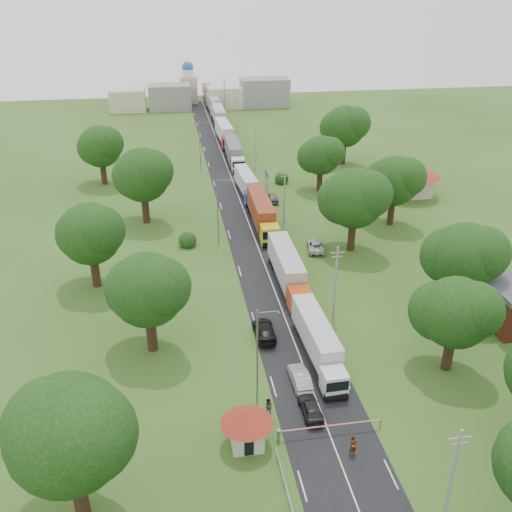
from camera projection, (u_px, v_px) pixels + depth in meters
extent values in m
plane|color=#36531B|center=(275.00, 291.00, 71.08)|extent=(260.00, 260.00, 0.00)
cube|color=black|center=(251.00, 228.00, 88.77)|extent=(8.00, 200.00, 0.04)
cylinder|color=slate|center=(278.00, 436.00, 48.07)|extent=(0.20, 0.20, 1.10)
cube|color=slate|center=(278.00, 431.00, 47.85)|extent=(0.35, 0.35, 0.25)
cylinder|color=red|center=(330.00, 426.00, 48.52)|extent=(9.00, 0.12, 0.12)
cylinder|color=slate|center=(380.00, 424.00, 49.38)|extent=(0.10, 0.10, 1.00)
cube|color=beige|center=(247.00, 433.00, 47.40)|extent=(2.60, 2.60, 2.40)
cone|color=maroon|center=(247.00, 418.00, 46.65)|extent=(4.40, 4.40, 1.10)
cube|color=black|center=(262.00, 430.00, 47.50)|extent=(0.02, 1.20, 0.90)
cube|color=black|center=(249.00, 447.00, 46.33)|extent=(0.80, 0.02, 1.90)
cylinder|color=slate|center=(268.00, 185.00, 100.83)|extent=(0.12, 0.12, 4.00)
cylinder|color=slate|center=(265.00, 181.00, 102.96)|extent=(0.12, 0.12, 4.00)
cube|color=navy|center=(267.00, 174.00, 101.18)|extent=(0.06, 3.00, 1.00)
cube|color=silver|center=(267.00, 174.00, 101.18)|extent=(0.07, 3.10, 0.06)
cylinder|color=gray|center=(451.00, 480.00, 38.91)|extent=(0.24, 0.24, 9.00)
cube|color=gray|center=(460.00, 438.00, 37.22)|extent=(1.60, 0.10, 0.10)
cube|color=gray|center=(459.00, 444.00, 37.44)|extent=(1.20, 0.10, 0.10)
cylinder|color=gray|center=(335.00, 283.00, 63.67)|extent=(0.24, 0.24, 9.00)
cube|color=gray|center=(338.00, 253.00, 61.99)|extent=(1.60, 0.10, 0.10)
cube|color=gray|center=(337.00, 257.00, 62.21)|extent=(1.20, 0.10, 0.10)
cylinder|color=gray|center=(284.00, 197.00, 88.44)|extent=(0.24, 0.24, 9.00)
cube|color=gray|center=(285.00, 173.00, 86.76)|extent=(1.60, 0.10, 0.10)
cube|color=gray|center=(285.00, 176.00, 86.98)|extent=(1.20, 0.10, 0.10)
cylinder|color=gray|center=(256.00, 148.00, 113.21)|extent=(0.24, 0.24, 9.00)
cube|color=gray|center=(256.00, 129.00, 111.52)|extent=(1.60, 0.10, 0.10)
cube|color=gray|center=(256.00, 132.00, 111.75)|extent=(1.20, 0.10, 0.10)
cylinder|color=gray|center=(237.00, 117.00, 137.98)|extent=(0.24, 0.24, 9.00)
cube|color=gray|center=(237.00, 101.00, 136.29)|extent=(1.60, 0.10, 0.10)
cube|color=gray|center=(237.00, 103.00, 136.51)|extent=(1.20, 0.10, 0.10)
cylinder|color=gray|center=(225.00, 95.00, 162.75)|extent=(0.24, 0.24, 9.00)
cube|color=gray|center=(224.00, 81.00, 161.06)|extent=(1.60, 0.10, 0.10)
cube|color=gray|center=(224.00, 83.00, 161.28)|extent=(1.20, 0.10, 0.10)
cylinder|color=slate|center=(257.00, 358.00, 50.38)|extent=(0.16, 0.16, 10.00)
cube|color=slate|center=(268.00, 312.00, 48.42)|extent=(1.80, 0.10, 0.10)
cube|color=slate|center=(277.00, 313.00, 48.60)|extent=(0.50, 0.22, 0.15)
cylinder|color=slate|center=(218.00, 212.00, 81.34)|extent=(0.16, 0.16, 10.00)
cube|color=slate|center=(223.00, 180.00, 79.38)|extent=(1.80, 0.10, 0.10)
cube|color=slate|center=(229.00, 181.00, 79.56)|extent=(0.50, 0.22, 0.15)
cylinder|color=slate|center=(200.00, 147.00, 112.30)|extent=(0.16, 0.16, 10.00)
cube|color=slate|center=(203.00, 123.00, 110.34)|extent=(1.80, 0.10, 0.10)
cube|color=slate|center=(208.00, 123.00, 110.52)|extent=(0.50, 0.22, 0.15)
cylinder|color=#382616|center=(448.00, 353.00, 56.30)|extent=(1.04, 1.04, 3.85)
sphere|color=black|center=(456.00, 312.00, 54.23)|extent=(7.00, 7.00, 7.00)
sphere|color=black|center=(475.00, 310.00, 53.19)|extent=(5.50, 5.50, 5.50)
sphere|color=black|center=(439.00, 311.00, 55.41)|extent=(6.00, 6.00, 6.00)
cylinder|color=#382616|center=(458.00, 296.00, 65.93)|extent=(1.08, 1.08, 4.20)
sphere|color=black|center=(465.00, 256.00, 63.66)|extent=(7.70, 7.70, 7.70)
sphere|color=black|center=(483.00, 253.00, 62.51)|extent=(6.05, 6.05, 6.05)
sphere|color=black|center=(449.00, 256.00, 64.96)|extent=(6.60, 6.60, 6.60)
cylinder|color=#382616|center=(352.00, 235.00, 80.77)|extent=(1.12, 1.12, 4.55)
sphere|color=black|center=(355.00, 198.00, 78.30)|extent=(8.40, 8.40, 8.40)
sphere|color=black|center=(369.00, 195.00, 77.05)|extent=(6.60, 6.60, 6.60)
sphere|color=black|center=(343.00, 199.00, 79.72)|extent=(7.20, 7.20, 7.20)
cylinder|color=#382616|center=(391.00, 212.00, 89.22)|extent=(1.08, 1.08, 4.20)
sphere|color=black|center=(395.00, 181.00, 86.94)|extent=(7.70, 7.70, 7.70)
sphere|color=black|center=(407.00, 177.00, 85.80)|extent=(6.05, 6.05, 6.05)
sphere|color=black|center=(384.00, 182.00, 88.24)|extent=(6.60, 6.60, 6.60)
cylinder|color=#382616|center=(320.00, 180.00, 103.33)|extent=(1.04, 1.04, 3.85)
sphere|color=black|center=(321.00, 155.00, 101.25)|extent=(7.00, 7.00, 7.00)
sphere|color=black|center=(330.00, 152.00, 100.22)|extent=(5.50, 5.50, 5.50)
sphere|color=black|center=(314.00, 156.00, 102.44)|extent=(6.00, 6.00, 6.00)
cylinder|color=#382616|center=(343.00, 153.00, 117.73)|extent=(1.12, 1.12, 4.55)
sphere|color=black|center=(345.00, 126.00, 115.26)|extent=(8.40, 8.40, 8.40)
sphere|color=black|center=(354.00, 123.00, 114.01)|extent=(6.60, 6.60, 6.60)
sphere|color=black|center=(337.00, 128.00, 116.68)|extent=(7.20, 7.20, 7.20)
cylinder|color=#382616|center=(80.00, 493.00, 40.67)|extent=(1.12, 1.12, 4.55)
sphere|color=black|center=(68.00, 434.00, 38.19)|extent=(8.40, 8.40, 8.40)
sphere|color=black|center=(88.00, 434.00, 36.95)|extent=(6.60, 6.60, 6.60)
sphere|color=black|center=(54.00, 427.00, 39.61)|extent=(7.20, 7.20, 7.20)
cylinder|color=#382616|center=(151.00, 333.00, 59.15)|extent=(1.08, 1.08, 4.20)
sphere|color=black|center=(147.00, 290.00, 56.88)|extent=(7.70, 7.70, 7.70)
sphere|color=black|center=(161.00, 287.00, 55.73)|extent=(6.05, 6.05, 6.05)
sphere|color=black|center=(137.00, 289.00, 58.18)|extent=(6.60, 6.60, 6.60)
cylinder|color=#382616|center=(95.00, 271.00, 71.42)|extent=(1.08, 1.08, 4.20)
sphere|color=black|center=(90.00, 234.00, 69.14)|extent=(7.70, 7.70, 7.70)
sphere|color=black|center=(100.00, 230.00, 68.00)|extent=(6.05, 6.05, 6.05)
sphere|color=black|center=(83.00, 234.00, 70.45)|extent=(6.60, 6.60, 6.60)
cylinder|color=#382616|center=(146.00, 209.00, 89.89)|extent=(1.12, 1.12, 4.55)
sphere|color=black|center=(142.00, 175.00, 87.42)|extent=(8.40, 8.40, 8.40)
sphere|color=black|center=(152.00, 171.00, 86.17)|extent=(6.60, 6.60, 6.60)
sphere|color=black|center=(135.00, 176.00, 88.84)|extent=(7.20, 7.20, 7.20)
cylinder|color=#382616|center=(104.00, 173.00, 106.52)|extent=(1.08, 1.08, 4.20)
sphere|color=black|center=(100.00, 146.00, 104.24)|extent=(7.70, 7.70, 7.70)
sphere|color=black|center=(107.00, 143.00, 103.10)|extent=(6.05, 6.05, 6.05)
sphere|color=black|center=(95.00, 148.00, 105.54)|extent=(6.60, 6.60, 6.60)
cube|color=beige|center=(409.00, 185.00, 101.02)|extent=(7.00, 5.00, 4.00)
cone|color=maroon|center=(411.00, 169.00, 99.73)|extent=(10.08, 10.08, 1.80)
cube|color=gray|center=(170.00, 97.00, 165.40)|extent=(12.00, 8.00, 7.00)
cube|color=beige|center=(224.00, 97.00, 167.91)|extent=(10.00, 8.00, 6.00)
cube|color=gray|center=(265.00, 92.00, 169.18)|extent=(14.00, 8.00, 8.00)
cube|color=beige|center=(128.00, 100.00, 163.90)|extent=(10.00, 8.00, 6.00)
cube|color=beige|center=(189.00, 90.00, 173.11)|extent=(5.00, 5.00, 8.00)
cylinder|color=silver|center=(188.00, 73.00, 170.89)|extent=(3.20, 3.20, 2.00)
sphere|color=#2659B2|center=(188.00, 67.00, 170.18)|extent=(3.40, 3.40, 3.40)
cube|color=silver|center=(334.00, 382.00, 53.03)|extent=(2.33, 2.33, 2.34)
cube|color=black|center=(338.00, 387.00, 51.88)|extent=(2.16, 0.09, 1.03)
cube|color=slate|center=(337.00, 397.00, 52.50)|extent=(2.07, 0.32, 0.33)
cube|color=slate|center=(316.00, 347.00, 59.17)|extent=(2.52, 10.85, 0.28)
cube|color=silver|center=(316.00, 332.00, 58.67)|extent=(2.71, 11.14, 2.81)
cylinder|color=black|center=(336.00, 396.00, 52.72)|extent=(2.20, 0.94, 0.94)
cylinder|color=black|center=(331.00, 384.00, 54.22)|extent=(2.20, 0.94, 0.94)
cylinder|color=black|center=(308.00, 332.00, 62.18)|extent=(2.20, 0.94, 0.94)
cylinder|color=black|center=(305.00, 325.00, 63.43)|extent=(2.20, 0.94, 0.94)
cube|color=#C13E16|center=(299.00, 299.00, 66.28)|extent=(2.50, 2.50, 2.59)
cube|color=black|center=(302.00, 302.00, 65.01)|extent=(2.38, 0.03, 1.14)
cube|color=slate|center=(301.00, 312.00, 65.69)|extent=(2.28, 0.26, 0.36)
cube|color=slate|center=(286.00, 276.00, 73.06)|extent=(2.45, 11.92, 0.31)
cube|color=#B6B6B6|center=(286.00, 262.00, 72.51)|extent=(2.66, 12.23, 3.11)
cylinder|color=black|center=(301.00, 311.00, 65.94)|extent=(2.43, 1.04, 1.04)
cylinder|color=black|center=(297.00, 303.00, 67.59)|extent=(2.43, 1.04, 1.04)
cylinder|color=black|center=(281.00, 265.00, 76.38)|extent=(2.43, 1.04, 1.04)
cylinder|color=black|center=(278.00, 260.00, 77.75)|extent=(2.43, 1.04, 1.04)
cube|color=gold|center=(270.00, 234.00, 82.58)|extent=(2.61, 2.61, 2.68)
cube|color=black|center=(271.00, 236.00, 81.27)|extent=(2.46, 0.06, 1.18)
cube|color=slate|center=(271.00, 245.00, 81.97)|extent=(2.36, 0.29, 0.37)
cube|color=slate|center=(261.00, 220.00, 89.59)|extent=(2.65, 12.35, 0.32)
cube|color=maroon|center=(261.00, 208.00, 89.02)|extent=(2.87, 12.67, 3.21)
cylinder|color=black|center=(271.00, 244.00, 82.23)|extent=(2.52, 1.07, 1.07)
cylinder|color=black|center=(268.00, 239.00, 83.93)|extent=(2.52, 1.07, 1.07)
cylinder|color=black|center=(257.00, 213.00, 93.02)|extent=(2.52, 1.07, 1.07)
cylinder|color=black|center=(256.00, 209.00, 94.44)|extent=(2.52, 1.07, 1.07)
cube|color=#1B38A3|center=(252.00, 198.00, 96.54)|extent=(2.34, 2.34, 2.32)
cube|color=black|center=(253.00, 199.00, 95.40)|extent=(2.14, 0.13, 1.02)
cube|color=slate|center=(253.00, 206.00, 96.01)|extent=(2.05, 0.36, 0.33)
cube|color=slate|center=(246.00, 189.00, 102.62)|extent=(2.69, 10.78, 0.28)
cube|color=silver|center=(246.00, 180.00, 102.13)|extent=(2.89, 11.07, 2.79)
cylinder|color=black|center=(252.00, 205.00, 96.23)|extent=(2.18, 0.93, 0.93)
cylinder|color=black|center=(251.00, 202.00, 97.71)|extent=(2.18, 0.93, 0.93)
cylinder|color=black|center=(244.00, 185.00, 105.60)|extent=(2.18, 0.93, 0.93)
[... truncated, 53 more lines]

